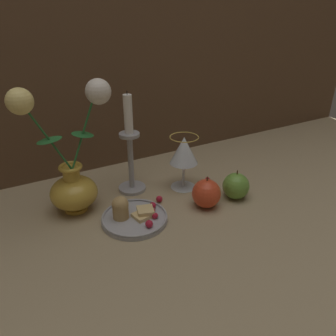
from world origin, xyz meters
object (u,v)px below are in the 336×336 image
at_px(apple_beside_vase, 236,186).
at_px(wine_glass, 184,152).
at_px(apple_near_glass, 206,193).
at_px(vase, 72,171).
at_px(plate_with_pastries, 132,215).
at_px(candlestick, 130,152).

bearing_deg(apple_beside_vase, wine_glass, 127.94).
bearing_deg(apple_near_glass, vase, 154.17).
distance_m(plate_with_pastries, candlestick, 0.20).
bearing_deg(vase, apple_near_glass, -25.83).
distance_m(wine_glass, apple_beside_vase, 0.18).
height_order(wine_glass, apple_beside_vase, wine_glass).
bearing_deg(wine_glass, plate_with_pastries, -157.17).
bearing_deg(plate_with_pastries, candlestick, 66.76).
height_order(plate_with_pastries, apple_near_glass, apple_near_glass).
distance_m(vase, apple_near_glass, 0.37).
bearing_deg(candlestick, plate_with_pastries, -113.24).
bearing_deg(apple_beside_vase, plate_with_pastries, 172.65).
relative_size(plate_with_pastries, wine_glass, 1.04).
bearing_deg(vase, plate_with_pastries, -46.59).
relative_size(wine_glass, apple_beside_vase, 1.87).
relative_size(vase, candlestick, 1.16).
bearing_deg(apple_beside_vase, candlestick, 141.99).
relative_size(apple_beside_vase, apple_near_glass, 0.96).
distance_m(plate_with_pastries, apple_beside_vase, 0.32).
relative_size(candlestick, apple_beside_vase, 3.39).
height_order(candlestick, apple_beside_vase, candlestick).
xyz_separation_m(wine_glass, candlestick, (-0.15, 0.06, 0.01)).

